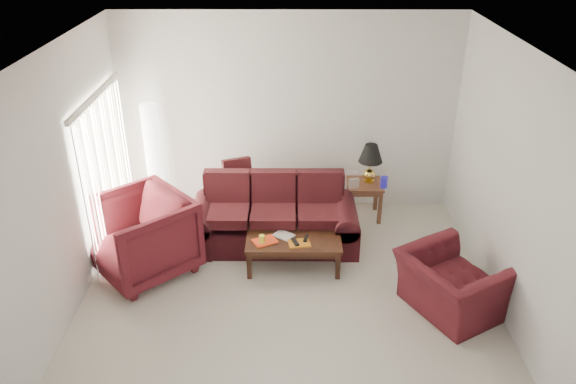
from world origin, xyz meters
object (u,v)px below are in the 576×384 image
(sofa, at_px, (274,214))
(armchair_left, at_px, (141,236))
(floor_lamp, at_px, (154,160))
(armchair_right, at_px, (451,285))
(coffee_table, at_px, (293,253))
(end_table, at_px, (364,200))

(sofa, xyz_separation_m, armchair_left, (-1.67, -0.67, 0.06))
(floor_lamp, bearing_deg, armchair_left, -85.10)
(armchair_right, bearing_deg, floor_lamp, 28.98)
(armchair_left, bearing_deg, coffee_table, 51.09)
(sofa, xyz_separation_m, end_table, (1.35, 0.78, -0.19))
(end_table, relative_size, armchair_right, 0.52)
(sofa, bearing_deg, end_table, 31.65)
(sofa, height_order, armchair_left, armchair_left)
(floor_lamp, relative_size, armchair_left, 1.52)
(sofa, height_order, armchair_right, sofa)
(armchair_left, relative_size, armchair_right, 1.06)
(armchair_left, bearing_deg, floor_lamp, 143.05)
(floor_lamp, bearing_deg, armchair_right, -30.98)
(end_table, bearing_deg, armchair_right, -71.20)
(floor_lamp, bearing_deg, end_table, -2.36)
(sofa, height_order, floor_lamp, floor_lamp)
(armchair_right, bearing_deg, coffee_table, 34.65)
(sofa, xyz_separation_m, armchair_right, (2.10, -1.44, -0.12))
(coffee_table, bearing_deg, floor_lamp, 163.78)
(sofa, distance_m, end_table, 1.57)
(sofa, distance_m, armchair_right, 2.55)
(end_table, relative_size, armchair_left, 0.49)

